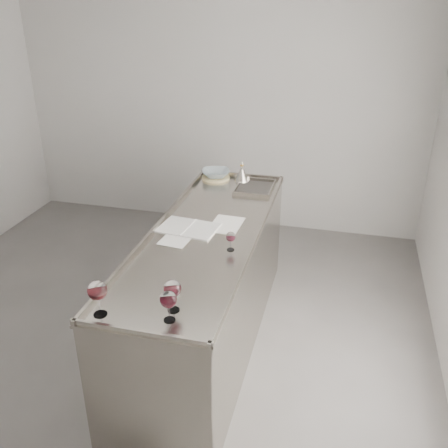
% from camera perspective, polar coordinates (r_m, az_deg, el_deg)
% --- Properties ---
extents(room_shell, '(4.54, 5.04, 2.84)m').
position_cam_1_polar(room_shell, '(3.28, -12.14, 4.92)').
color(room_shell, '#53504E').
rests_on(room_shell, ground).
extents(counter, '(0.77, 2.42, 0.97)m').
position_cam_1_polar(counter, '(3.79, -1.98, -7.32)').
color(counter, gray).
rests_on(counter, ground).
extents(wine_glass_left, '(0.11, 0.11, 0.21)m').
position_cam_1_polar(wine_glass_left, '(2.71, -14.27, -7.45)').
color(wine_glass_left, white).
rests_on(wine_glass_left, counter).
extents(wine_glass_middle, '(0.10, 0.10, 0.19)m').
position_cam_1_polar(wine_glass_middle, '(2.68, -5.90, -7.45)').
color(wine_glass_middle, white).
rests_on(wine_glass_middle, counter).
extents(wine_glass_right, '(0.09, 0.09, 0.18)m').
position_cam_1_polar(wine_glass_right, '(2.61, -6.38, -8.65)').
color(wine_glass_right, white).
rests_on(wine_glass_right, counter).
extents(wine_glass_small, '(0.06, 0.06, 0.13)m').
position_cam_1_polar(wine_glass_small, '(3.28, 0.77, -1.55)').
color(wine_glass_small, white).
rests_on(wine_glass_small, counter).
extents(notebook, '(0.44, 0.33, 0.02)m').
position_cam_1_polar(notebook, '(3.61, -4.10, -0.45)').
color(notebook, white).
rests_on(notebook, counter).
extents(loose_paper_top, '(0.23, 0.32, 0.00)m').
position_cam_1_polar(loose_paper_top, '(3.66, 0.24, -0.06)').
color(loose_paper_top, white).
rests_on(loose_paper_top, counter).
extents(loose_paper_under, '(0.22, 0.30, 0.00)m').
position_cam_1_polar(loose_paper_under, '(3.48, -5.33, -1.56)').
color(loose_paper_under, silver).
rests_on(loose_paper_under, counter).
extents(trivet, '(0.31, 0.31, 0.02)m').
position_cam_1_polar(trivet, '(4.56, -0.95, 5.34)').
color(trivet, '#CBBB83').
rests_on(trivet, counter).
extents(ceramic_bowl, '(0.31, 0.31, 0.06)m').
position_cam_1_polar(ceramic_bowl, '(4.54, -0.95, 5.81)').
color(ceramic_bowl, '#88979E').
rests_on(ceramic_bowl, trivet).
extents(wine_funnel, '(0.13, 0.13, 0.19)m').
position_cam_1_polar(wine_funnel, '(4.49, 2.05, 5.66)').
color(wine_funnel, '#A1998F').
rests_on(wine_funnel, counter).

